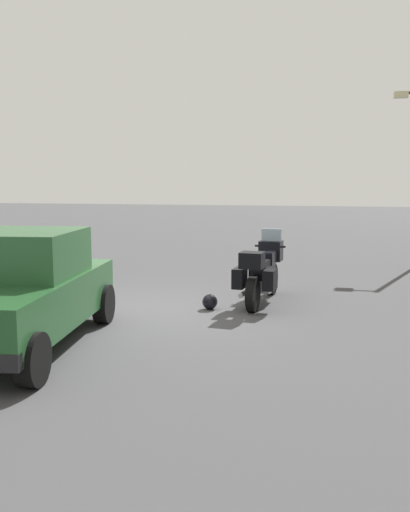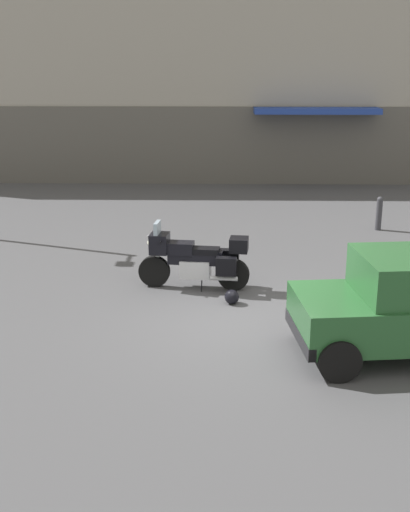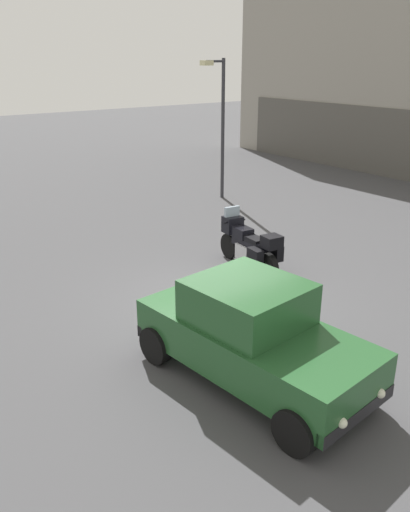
{
  "view_description": "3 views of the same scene",
  "coord_description": "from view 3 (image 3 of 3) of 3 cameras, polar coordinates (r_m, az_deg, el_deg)",
  "views": [
    {
      "loc": [
        9.5,
        2.89,
        2.37
      ],
      "look_at": [
        -0.85,
        0.72,
        0.91
      ],
      "focal_mm": 39.73,
      "sensor_mm": 36.0,
      "label": 1
    },
    {
      "loc": [
        -0.66,
        -10.81,
        4.51
      ],
      "look_at": [
        -0.89,
        0.71,
        1.01
      ],
      "focal_mm": 46.09,
      "sensor_mm": 36.0,
      "label": 2
    },
    {
      "loc": [
        7.66,
        -6.03,
        4.79
      ],
      "look_at": [
        -0.76,
        0.22,
        0.79
      ],
      "focal_mm": 36.81,
      "sensor_mm": 36.0,
      "label": 3
    }
  ],
  "objects": [
    {
      "name": "ground_plane",
      "position": [
        10.86,
        1.45,
        -5.28
      ],
      "size": [
        80.0,
        80.0,
        0.0
      ],
      "primitive_type": "plane",
      "color": "#424244"
    },
    {
      "name": "motorcycle",
      "position": [
        12.45,
        4.82,
        1.26
      ],
      "size": [
        2.26,
        0.86,
        1.36
      ],
      "rotation": [
        0.0,
        0.0,
        3.03
      ],
      "color": "black",
      "rests_on": "ground"
    },
    {
      "name": "helmet",
      "position": [
        11.59,
        3.81,
        -2.8
      ],
      "size": [
        0.28,
        0.28,
        0.28
      ],
      "primitive_type": "sphere",
      "color": "black",
      "rests_on": "ground"
    },
    {
      "name": "car_hatchback_near",
      "position": [
        8.14,
        5.13,
        -8.49
      ],
      "size": [
        3.99,
        2.13,
        1.64
      ],
      "rotation": [
        0.0,
        0.0,
        0.1
      ],
      "color": "#235128",
      "rests_on": "ground"
    },
    {
      "name": "streetlamp_curbside",
      "position": [
        18.57,
        1.6,
        14.99
      ],
      "size": [
        0.28,
        0.94,
        4.74
      ],
      "color": "#2D2D33",
      "rests_on": "ground"
    }
  ]
}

